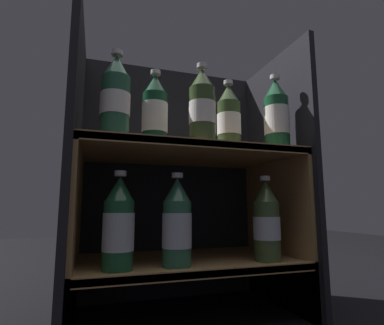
{
  "coord_description": "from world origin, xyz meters",
  "views": [
    {
      "loc": [
        -0.29,
        -0.75,
        0.33
      ],
      "look_at": [
        0.0,
        0.14,
        0.47
      ],
      "focal_mm": 28.0,
      "sensor_mm": 36.0,
      "label": 1
    }
  ],
  "objects_px": {
    "bottle_upper_back_1": "(229,120)",
    "bottle_lower_front_0": "(119,225)",
    "bottle_upper_front_1": "(202,108)",
    "bottle_upper_back_0": "(155,113)",
    "bottle_upper_front_0": "(115,99)",
    "bottle_upper_front_2": "(276,117)",
    "bottle_lower_front_1": "(177,224)",
    "bottle_lower_front_2": "(266,222)"
  },
  "relations": [
    {
      "from": "bottle_upper_back_0",
      "to": "bottle_lower_front_2",
      "type": "xyz_separation_m",
      "value": [
        0.34,
        -0.09,
        -0.34
      ]
    },
    {
      "from": "bottle_upper_front_2",
      "to": "bottle_lower_front_2",
      "type": "bearing_deg",
      "value": -180.0
    },
    {
      "from": "bottle_upper_back_1",
      "to": "bottle_lower_front_2",
      "type": "distance_m",
      "value": 0.36
    },
    {
      "from": "bottle_upper_front_2",
      "to": "bottle_lower_front_1",
      "type": "bearing_deg",
      "value": -180.0
    },
    {
      "from": "bottle_upper_front_0",
      "to": "bottle_upper_back_0",
      "type": "distance_m",
      "value": 0.16
    },
    {
      "from": "bottle_upper_back_0",
      "to": "bottle_upper_back_1",
      "type": "xyz_separation_m",
      "value": [
        0.26,
        0.0,
        0.0
      ]
    },
    {
      "from": "bottle_lower_front_1",
      "to": "bottle_upper_front_1",
      "type": "bearing_deg",
      "value": 0.0
    },
    {
      "from": "bottle_upper_front_1",
      "to": "bottle_upper_back_0",
      "type": "bearing_deg",
      "value": 144.97
    },
    {
      "from": "bottle_lower_front_1",
      "to": "bottle_lower_front_2",
      "type": "bearing_deg",
      "value": 0.0
    },
    {
      "from": "bottle_upper_front_0",
      "to": "bottle_lower_front_1",
      "type": "bearing_deg",
      "value": 0.0
    },
    {
      "from": "bottle_lower_front_1",
      "to": "bottle_upper_front_0",
      "type": "bearing_deg",
      "value": 180.0
    },
    {
      "from": "bottle_upper_back_1",
      "to": "bottle_lower_front_0",
      "type": "relative_size",
      "value": 1.0
    },
    {
      "from": "bottle_upper_front_1",
      "to": "bottle_upper_front_2",
      "type": "relative_size",
      "value": 1.0
    },
    {
      "from": "bottle_upper_back_1",
      "to": "bottle_upper_back_0",
      "type": "bearing_deg",
      "value": -180.0
    },
    {
      "from": "bottle_upper_front_2",
      "to": "bottle_upper_back_1",
      "type": "distance_m",
      "value": 0.16
    },
    {
      "from": "bottle_upper_front_1",
      "to": "bottle_upper_back_0",
      "type": "height_order",
      "value": "same"
    },
    {
      "from": "bottle_upper_front_1",
      "to": "bottle_lower_front_0",
      "type": "distance_m",
      "value": 0.42
    },
    {
      "from": "bottle_upper_front_2",
      "to": "bottle_lower_front_1",
      "type": "distance_m",
      "value": 0.48
    },
    {
      "from": "bottle_upper_back_1",
      "to": "bottle_lower_front_2",
      "type": "relative_size",
      "value": 1.0
    },
    {
      "from": "bottle_upper_back_1",
      "to": "bottle_lower_front_1",
      "type": "xyz_separation_m",
      "value": [
        -0.21,
        -0.09,
        -0.34
      ]
    },
    {
      "from": "bottle_upper_front_0",
      "to": "bottle_upper_front_1",
      "type": "distance_m",
      "value": 0.26
    },
    {
      "from": "bottle_upper_front_0",
      "to": "bottle_upper_front_1",
      "type": "relative_size",
      "value": 1.0
    },
    {
      "from": "bottle_upper_front_2",
      "to": "bottle_lower_front_0",
      "type": "xyz_separation_m",
      "value": [
        -0.5,
        -0.0,
        -0.34
      ]
    },
    {
      "from": "bottle_upper_front_1",
      "to": "bottle_lower_front_2",
      "type": "bearing_deg",
      "value": 0.0
    },
    {
      "from": "bottle_upper_front_2",
      "to": "bottle_upper_back_0",
      "type": "height_order",
      "value": "same"
    },
    {
      "from": "bottle_lower_front_1",
      "to": "bottle_lower_front_2",
      "type": "height_order",
      "value": "same"
    },
    {
      "from": "bottle_upper_back_1",
      "to": "bottle_lower_front_1",
      "type": "height_order",
      "value": "bottle_upper_back_1"
    },
    {
      "from": "bottle_upper_front_0",
      "to": "bottle_lower_front_0",
      "type": "distance_m",
      "value": 0.35
    },
    {
      "from": "bottle_upper_front_0",
      "to": "bottle_upper_back_1",
      "type": "bearing_deg",
      "value": 13.07
    },
    {
      "from": "bottle_upper_back_0",
      "to": "bottle_upper_back_1",
      "type": "height_order",
      "value": "same"
    },
    {
      "from": "bottle_upper_front_1",
      "to": "bottle_upper_back_1",
      "type": "xyz_separation_m",
      "value": [
        0.13,
        0.09,
        -0.0
      ]
    },
    {
      "from": "bottle_upper_front_0",
      "to": "bottle_upper_back_0",
      "type": "relative_size",
      "value": 1.0
    },
    {
      "from": "bottle_upper_front_0",
      "to": "bottle_upper_front_2",
      "type": "bearing_deg",
      "value": 0.0
    },
    {
      "from": "bottle_lower_front_0",
      "to": "bottle_lower_front_2",
      "type": "distance_m",
      "value": 0.44
    },
    {
      "from": "bottle_upper_front_0",
      "to": "bottle_upper_back_0",
      "type": "bearing_deg",
      "value": 35.03
    },
    {
      "from": "bottle_upper_front_0",
      "to": "bottle_upper_back_0",
      "type": "xyz_separation_m",
      "value": [
        0.13,
        0.09,
        -0.0
      ]
    },
    {
      "from": "bottle_upper_front_0",
      "to": "bottle_upper_front_1",
      "type": "bearing_deg",
      "value": 0.0
    },
    {
      "from": "bottle_upper_back_0",
      "to": "bottle_upper_front_0",
      "type": "bearing_deg",
      "value": -144.97
    },
    {
      "from": "bottle_upper_front_1",
      "to": "bottle_lower_front_1",
      "type": "xyz_separation_m",
      "value": [
        -0.08,
        0.0,
        -0.34
      ]
    },
    {
      "from": "bottle_lower_front_1",
      "to": "bottle_upper_back_0",
      "type": "bearing_deg",
      "value": 119.82
    },
    {
      "from": "bottle_upper_back_1",
      "to": "bottle_lower_front_2",
      "type": "bearing_deg",
      "value": -48.97
    },
    {
      "from": "bottle_upper_front_1",
      "to": "bottle_lower_front_0",
      "type": "xyz_separation_m",
      "value": [
        -0.23,
        0.0,
        -0.34
      ]
    }
  ]
}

